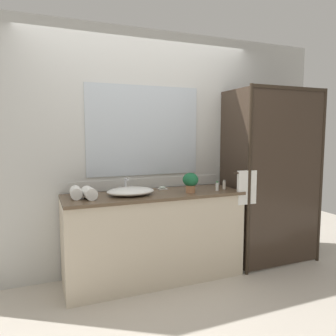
% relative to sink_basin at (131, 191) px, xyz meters
% --- Properties ---
extents(ground_plane, '(8.00, 8.00, 0.00)m').
position_rel_sink_basin_xyz_m(ground_plane, '(0.25, 0.00, -0.94)').
color(ground_plane, beige).
extents(wall_back_with_mirror, '(4.40, 0.06, 2.60)m').
position_rel_sink_basin_xyz_m(wall_back_with_mirror, '(0.25, 0.34, 0.37)').
color(wall_back_with_mirror, silver).
rests_on(wall_back_with_mirror, ground_plane).
extents(vanity_cabinet, '(1.80, 0.58, 0.90)m').
position_rel_sink_basin_xyz_m(vanity_cabinet, '(0.25, 0.01, -0.49)').
color(vanity_cabinet, beige).
rests_on(vanity_cabinet, ground_plane).
extents(shower_enclosure, '(1.20, 0.59, 2.00)m').
position_rel_sink_basin_xyz_m(shower_enclosure, '(1.52, -0.19, 0.09)').
color(shower_enclosure, '#2D2319').
rests_on(shower_enclosure, ground_plane).
extents(sink_basin, '(0.47, 0.36, 0.07)m').
position_rel_sink_basin_xyz_m(sink_basin, '(0.00, 0.00, 0.00)').
color(sink_basin, white).
rests_on(sink_basin, vanity_cabinet).
extents(faucet, '(0.17, 0.13, 0.15)m').
position_rel_sink_basin_xyz_m(faucet, '(-0.00, 0.19, 0.01)').
color(faucet, silver).
rests_on(faucet, vanity_cabinet).
extents(potted_plant, '(0.16, 0.16, 0.20)m').
position_rel_sink_basin_xyz_m(potted_plant, '(0.61, -0.09, 0.08)').
color(potted_plant, '#B77A51').
rests_on(potted_plant, vanity_cabinet).
extents(soap_dish, '(0.10, 0.07, 0.04)m').
position_rel_sink_basin_xyz_m(soap_dish, '(0.40, 0.17, -0.02)').
color(soap_dish, silver).
rests_on(soap_dish, vanity_cabinet).
extents(amenity_bottle_body_wash, '(0.03, 0.03, 0.10)m').
position_rel_sink_basin_xyz_m(amenity_bottle_body_wash, '(1.03, -0.06, 0.01)').
color(amenity_bottle_body_wash, silver).
rests_on(amenity_bottle_body_wash, vanity_cabinet).
extents(amenity_bottle_conditioner, '(0.03, 0.03, 0.10)m').
position_rel_sink_basin_xyz_m(amenity_bottle_conditioner, '(0.91, -0.11, 0.01)').
color(amenity_bottle_conditioner, white).
rests_on(amenity_bottle_conditioner, vanity_cabinet).
extents(rolled_towel_near_edge, '(0.12, 0.22, 0.11)m').
position_rel_sink_basin_xyz_m(rolled_towel_near_edge, '(-0.51, 0.04, 0.02)').
color(rolled_towel_near_edge, white).
rests_on(rolled_towel_near_edge, vanity_cabinet).
extents(rolled_towel_middle, '(0.13, 0.21, 0.11)m').
position_rel_sink_basin_xyz_m(rolled_towel_middle, '(-0.40, -0.04, 0.02)').
color(rolled_towel_middle, white).
rests_on(rolled_towel_middle, vanity_cabinet).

